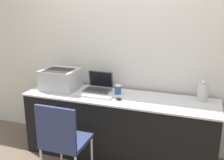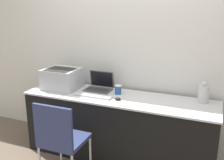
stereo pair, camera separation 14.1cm
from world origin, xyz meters
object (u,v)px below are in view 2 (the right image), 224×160
(laptop_left, at_px, (99,86))
(coffee_cup, at_px, (118,90))
(mouse, at_px, (118,99))
(printer, at_px, (62,78))
(chair, at_px, (60,136))
(external_keyboard, at_px, (93,96))
(metal_pitcher, at_px, (204,93))

(laptop_left, height_order, coffee_cup, laptop_left)
(laptop_left, relative_size, mouse, 4.51)
(printer, bearing_deg, chair, -59.75)
(external_keyboard, bearing_deg, printer, 165.80)
(printer, height_order, coffee_cup, printer)
(printer, relative_size, chair, 0.48)
(coffee_cup, distance_m, chair, 0.87)
(mouse, bearing_deg, chair, -125.96)
(coffee_cup, height_order, chair, chair)
(printer, distance_m, metal_pitcher, 1.68)
(printer, bearing_deg, external_keyboard, -14.20)
(chair, bearing_deg, mouse, 54.04)
(metal_pitcher, height_order, chair, metal_pitcher)
(chair, bearing_deg, external_keyboard, 80.43)
(printer, xyz_separation_m, metal_pitcher, (1.67, 0.16, -0.03))
(laptop_left, relative_size, chair, 0.36)
(mouse, height_order, metal_pitcher, metal_pitcher)
(external_keyboard, height_order, mouse, mouse)
(laptop_left, bearing_deg, coffee_cup, -12.09)
(metal_pitcher, bearing_deg, mouse, -161.42)
(coffee_cup, bearing_deg, chair, -113.62)
(chair, bearing_deg, coffee_cup, 66.38)
(printer, height_order, chair, printer)
(mouse, bearing_deg, laptop_left, 143.25)
(external_keyboard, relative_size, mouse, 6.36)
(mouse, bearing_deg, printer, 170.40)
(external_keyboard, bearing_deg, chair, -99.57)
(coffee_cup, bearing_deg, metal_pitcher, 5.76)
(coffee_cup, bearing_deg, printer, -175.08)
(external_keyboard, xyz_separation_m, mouse, (0.30, -0.01, 0.01))
(printer, xyz_separation_m, chair, (0.40, -0.69, -0.39))
(printer, relative_size, mouse, 5.96)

